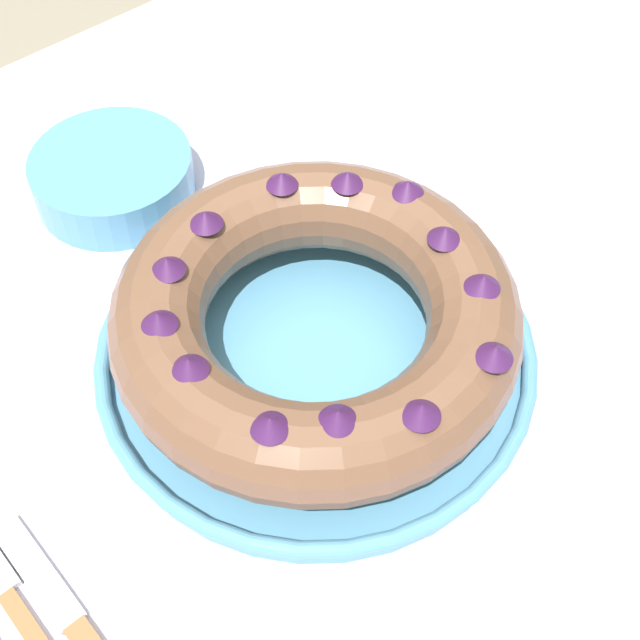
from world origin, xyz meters
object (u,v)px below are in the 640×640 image
at_px(cake_knife, 77,628).
at_px(side_bowl, 113,177).
at_px(serving_dish, 320,360).
at_px(fork, 26,624).
at_px(bundt_cake, 320,319).

xyz_separation_m(cake_knife, side_bowl, (0.24, 0.33, 0.02)).
relative_size(serving_dish, fork, 1.81).
bearing_deg(serving_dish, cake_knife, -168.46).
distance_m(bundt_cake, fork, 0.29).
relative_size(bundt_cake, side_bowl, 2.08).
bearing_deg(cake_knife, side_bowl, 53.26).
height_order(fork, cake_knife, cake_knife).
height_order(fork, side_bowl, side_bowl).
height_order(serving_dish, side_bowl, side_bowl).
relative_size(bundt_cake, cake_knife, 1.80).
bearing_deg(cake_knife, bundt_cake, 11.38).
relative_size(serving_dish, bundt_cake, 1.12).
xyz_separation_m(serving_dish, side_bowl, (-0.01, 0.28, 0.01)).
bearing_deg(side_bowl, fork, -131.31).
bearing_deg(fork, cake_knife, -51.37).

